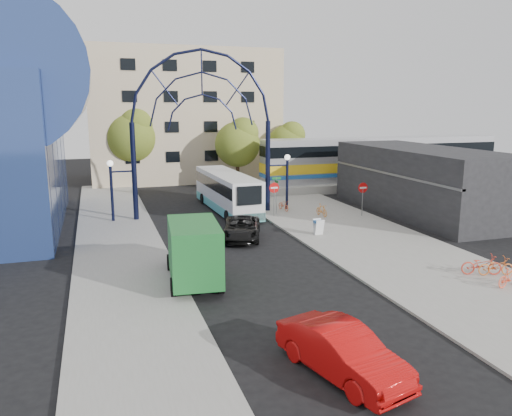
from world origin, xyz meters
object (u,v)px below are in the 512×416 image
object	(u,v)px
train_car	(382,158)
city_bus	(227,191)
tree_north_b	(132,135)
bike_far_a	(481,265)
do_not_enter_sign	(363,191)
street_name_sign	(276,187)
bike_far_b	(510,277)
tree_north_c	(288,142)
red_sedan	(342,351)
bike_near_b	(322,210)
green_truck	(193,251)
black_suv	(241,228)
bike_near_a	(284,205)
bike_far_c	(496,266)
tree_north_a	(239,142)
gateway_arch	(202,99)
stop_sign	(274,191)
sandwich_board	(319,225)

from	to	relation	value
train_car	city_bus	world-z (taller)	train_car
tree_north_b	bike_far_a	world-z (taller)	tree_north_b
do_not_enter_sign	street_name_sign	size ratio (longest dim) A/B	0.89
bike_far_b	train_car	bearing A→B (deg)	-30.68
tree_north_c	city_bus	size ratio (longest dim) A/B	0.60
red_sedan	bike_near_b	world-z (taller)	red_sedan
bike_far_b	green_truck	bearing A→B (deg)	57.48
black_suv	bike_near_b	bearing A→B (deg)	47.18
bike_near_a	bike_far_c	xyz separation A→B (m)	(4.27, -17.29, 0.05)
green_truck	tree_north_c	bearing A→B (deg)	66.22
tree_north_a	gateway_arch	bearing A→B (deg)	-117.17
city_bus	train_car	bearing A→B (deg)	18.34
do_not_enter_sign	bike_near_b	distance (m)	3.31
green_truck	black_suv	size ratio (longest dim) A/B	1.26
stop_sign	sandwich_board	world-z (taller)	stop_sign
stop_sign	tree_north_a	xyz separation A→B (m)	(1.32, 13.93, 2.61)
train_car	tree_north_c	world-z (taller)	tree_north_c
tree_north_a	bike_near_a	bearing A→B (deg)	-89.79
do_not_enter_sign	bike_far_c	bearing A→B (deg)	-92.35
gateway_arch	bike_far_b	distance (m)	22.96
bike_far_a	bike_near_a	bearing A→B (deg)	32.07
bike_far_a	city_bus	bearing A→B (deg)	42.26
street_name_sign	green_truck	world-z (taller)	green_truck
stop_sign	bike_far_a	xyz separation A→B (m)	(5.02, -15.42, -1.37)
stop_sign	red_sedan	distance (m)	22.12
bike_near_b	city_bus	bearing A→B (deg)	137.11
bike_near_a	bike_near_b	size ratio (longest dim) A/B	1.04
red_sedan	bike_far_a	distance (m)	12.15
do_not_enter_sign	tree_north_a	world-z (taller)	tree_north_a
do_not_enter_sign	gateway_arch	bearing A→B (deg)	160.01
bike_near_b	tree_north_c	bearing A→B (deg)	70.85
green_truck	bike_far_c	bearing A→B (deg)	-10.44
do_not_enter_sign	tree_north_c	distance (m)	18.11
black_suv	red_sedan	bearing A→B (deg)	-76.41
sandwich_board	city_bus	world-z (taller)	city_bus
do_not_enter_sign	bike_far_b	xyz separation A→B (m)	(-1.14, -15.14, -1.40)
tree_north_c	green_truck	bearing A→B (deg)	-119.51
train_car	tree_north_a	bearing A→B (deg)	164.20
street_name_sign	tree_north_c	world-z (taller)	tree_north_c
do_not_enter_sign	black_suv	size ratio (longest dim) A/B	0.51
do_not_enter_sign	tree_north_c	size ratio (longest dim) A/B	0.38
stop_sign	train_car	xyz separation A→B (m)	(15.20, 10.00, 0.91)
stop_sign	red_sedan	size ratio (longest dim) A/B	0.53
tree_north_c	bike_far_a	xyz separation A→B (m)	(-2.30, -31.35, -3.65)
bike_far_c	bike_far_b	bearing A→B (deg)	172.57
do_not_enter_sign	green_truck	world-z (taller)	green_truck
tree_north_a	tree_north_b	bearing A→B (deg)	158.20
gateway_arch	bike_near_a	distance (m)	10.14
red_sedan	bike_near_a	size ratio (longest dim) A/B	3.09
tree_north_c	bike_far_b	bearing A→B (deg)	-93.91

